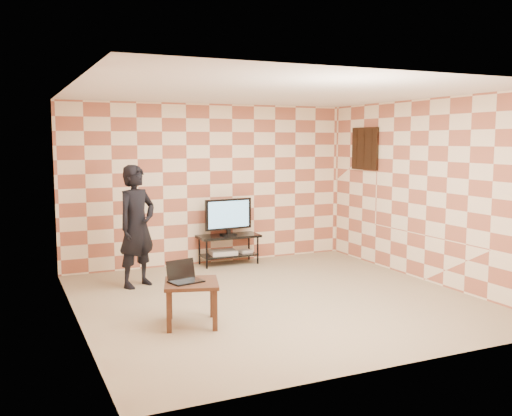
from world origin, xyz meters
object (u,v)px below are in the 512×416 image
object	(u,v)px
person	(137,226)
tv_stand	(229,243)
tv	(228,215)
side_table	(191,289)

from	to	relation	value
person	tv_stand	bearing A→B (deg)	-3.93
tv_stand	person	distance (m)	1.99
tv	person	distance (m)	1.92
tv_stand	tv	xyz separation A→B (m)	(-0.00, -0.00, 0.47)
tv	person	size ratio (longest dim) A/B	0.49
side_table	tv	bearing A→B (deg)	60.96
side_table	person	distance (m)	2.04
tv	side_table	distance (m)	3.24
tv_stand	side_table	world-z (taller)	same
tv	tv_stand	bearing A→B (deg)	84.20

